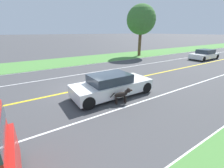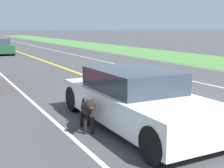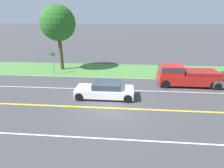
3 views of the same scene
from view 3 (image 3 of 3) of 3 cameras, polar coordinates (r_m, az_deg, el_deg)
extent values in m
plane|color=#424244|center=(12.99, -0.62, -7.85)|extent=(400.00, 400.00, 0.00)
cube|color=yellow|center=(12.99, -0.62, -7.84)|extent=(0.18, 160.00, 0.01)
cube|color=white|center=(19.41, 1.33, 2.06)|extent=(0.14, 160.00, 0.01)
cube|color=white|center=(16.14, 0.55, -1.91)|extent=(0.10, 160.00, 0.01)
cube|color=white|center=(10.07, -2.58, -17.36)|extent=(0.10, 160.00, 0.01)
cube|color=#4C843D|center=(22.26, 1.81, 4.55)|extent=(6.00, 160.00, 0.03)
cube|color=white|center=(14.51, -2.43, -2.46)|extent=(1.86, 4.75, 0.64)
cube|color=#2D3842|center=(14.27, -1.71, -0.41)|extent=(1.60, 2.28, 0.49)
cylinder|color=black|center=(15.68, -9.06, -1.55)|extent=(0.22, 0.68, 0.68)
cylinder|color=black|center=(15.25, 5.20, -2.03)|extent=(0.22, 0.68, 0.68)
cylinder|color=black|center=(14.19, -10.63, -4.12)|extent=(0.22, 0.68, 0.68)
cylinder|color=black|center=(13.71, 5.21, -4.74)|extent=(0.22, 0.68, 0.68)
ellipsoid|color=black|center=(15.56, -1.06, -0.83)|extent=(0.38, 0.75, 0.27)
cylinder|color=black|center=(15.82, -1.82, -1.69)|extent=(0.08, 0.08, 0.37)
cylinder|color=black|center=(15.67, -0.10, -1.91)|extent=(0.08, 0.08, 0.37)
cylinder|color=black|center=(15.68, -2.02, -1.90)|extent=(0.08, 0.08, 0.37)
cylinder|color=black|center=(15.53, -0.28, -2.12)|extent=(0.08, 0.08, 0.37)
cylinder|color=black|center=(15.61, -2.12, -0.33)|extent=(0.19, 0.22, 0.19)
sphere|color=black|center=(15.63, -2.56, -0.05)|extent=(0.29, 0.29, 0.24)
ellipsoid|color=#331E14|center=(15.69, -3.13, -0.04)|extent=(0.13, 0.14, 0.09)
cone|color=black|center=(15.65, -2.44, 0.34)|extent=(0.09, 0.09, 0.11)
cone|color=black|center=(15.53, -2.61, 0.18)|extent=(0.09, 0.09, 0.11)
cylinder|color=black|center=(15.41, 0.59, -0.89)|extent=(0.11, 0.27, 0.27)
cube|color=red|center=(18.51, 23.23, 1.72)|extent=(2.09, 5.54, 0.94)
cube|color=red|center=(17.82, 18.71, 4.57)|extent=(1.84, 2.09, 0.80)
cube|color=#2D3842|center=(17.78, 18.75, 4.94)|extent=(1.86, 2.12, 0.35)
cube|color=maroon|center=(18.74, 26.87, 3.41)|extent=(2.04, 3.15, 0.33)
cylinder|color=black|center=(18.91, 15.93, 2.03)|extent=(0.22, 0.82, 0.82)
cylinder|color=black|center=(20.24, 28.22, 1.52)|extent=(0.22, 0.82, 0.82)
cylinder|color=black|center=(17.15, 17.04, -0.01)|extent=(0.22, 0.82, 0.82)
cylinder|color=black|center=(18.60, 30.37, -0.42)|extent=(0.22, 0.82, 0.82)
cylinder|color=black|center=(20.19, 29.23, 1.09)|extent=(0.22, 0.68, 0.68)
cylinder|color=black|center=(18.73, 31.22, -0.68)|extent=(0.22, 0.68, 0.68)
cylinder|color=brown|center=(23.11, -16.36, 9.79)|extent=(0.45, 0.45, 4.31)
sphere|color=#286623|center=(22.76, -17.29, 18.48)|extent=(4.16, 4.16, 4.16)
cylinder|color=gray|center=(21.55, -18.65, 6.43)|extent=(0.08, 0.08, 2.58)
cube|color=#238438|center=(21.39, -18.91, 9.15)|extent=(0.03, 0.64, 0.40)
camera|label=1|loc=(20.50, 12.89, 12.94)|focal=24.00mm
camera|label=2|loc=(19.07, -19.41, 7.70)|focal=50.00mm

